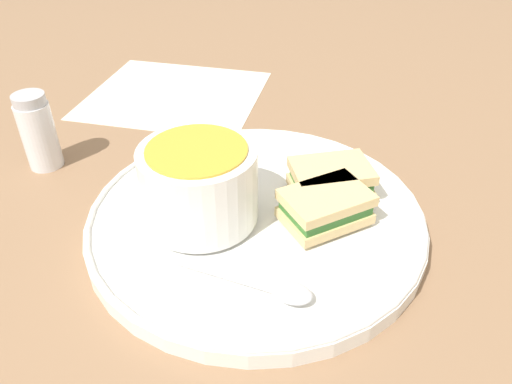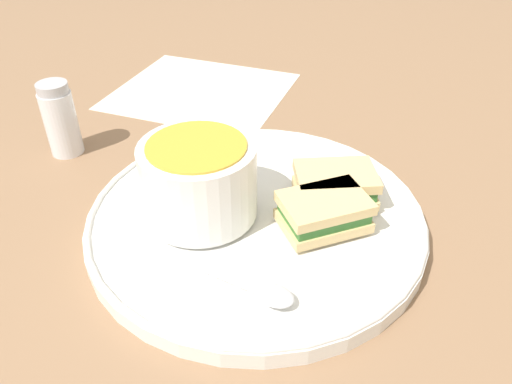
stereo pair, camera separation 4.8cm
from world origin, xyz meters
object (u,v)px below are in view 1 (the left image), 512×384
soup_bowl (199,183)px  sandwich_half_far (331,179)px  salt_shaker (38,132)px  sandwich_half_near (325,208)px  spoon (279,289)px

soup_bowl → sandwich_half_far: soup_bowl is taller
salt_shaker → sandwich_half_near: bearing=-99.4°
spoon → salt_shaker: bearing=162.2°
soup_bowl → sandwich_half_far: bearing=-59.8°
soup_bowl → spoon: size_ratio=0.86×
sandwich_half_near → soup_bowl: bearing=99.4°
sandwich_half_near → sandwich_half_far: (0.05, 0.00, 0.00)m
soup_bowl → sandwich_half_near: size_ratio=1.14×
spoon → sandwich_half_near: (0.10, -0.02, 0.01)m
soup_bowl → sandwich_half_near: 0.12m
spoon → soup_bowl: bearing=147.5°
soup_bowl → salt_shaker: 0.23m
spoon → salt_shaker: (0.16, 0.31, 0.02)m
soup_bowl → spoon: soup_bowl is taller
salt_shaker → spoon: bearing=-116.6°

